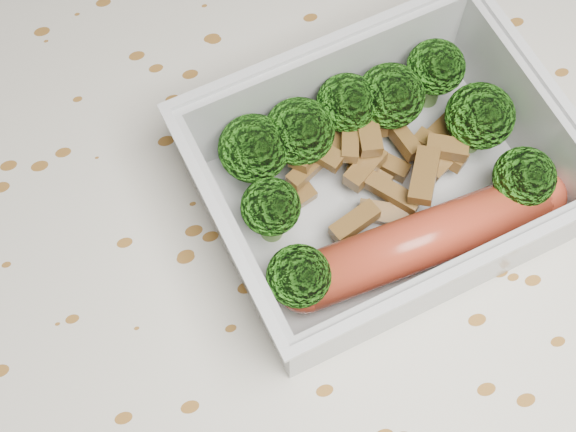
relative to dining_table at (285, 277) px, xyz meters
name	(u,v)px	position (x,y,z in m)	size (l,w,h in m)	color
dining_table	(285,277)	(0.00, 0.00, 0.00)	(1.40, 0.90, 0.75)	brown
tablecloth	(285,249)	(0.00, 0.00, 0.05)	(1.46, 0.96, 0.19)	silver
lunch_container	(381,185)	(0.05, 0.00, 0.11)	(0.20, 0.17, 0.06)	silver
broccoli_florets	(366,141)	(0.05, 0.02, 0.12)	(0.16, 0.12, 0.05)	#608C3F
meat_pile	(372,160)	(0.05, 0.01, 0.11)	(0.12, 0.07, 0.03)	brown
sausage	(424,240)	(0.06, -0.04, 0.11)	(0.16, 0.04, 0.03)	#B43B24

